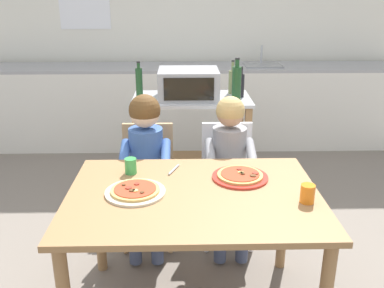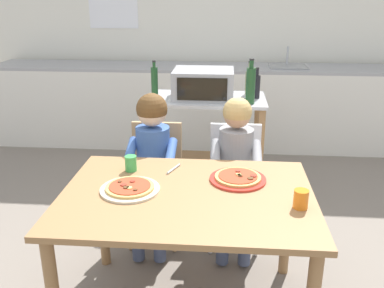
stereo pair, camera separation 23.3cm
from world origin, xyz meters
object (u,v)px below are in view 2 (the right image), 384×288
object	(u,v)px
child_in_blue_striped_shirt	(152,153)
child_in_grey_shirt	(236,159)
dining_chair_right	(235,176)
drinking_cup_orange	(301,199)
pizza_plate_red_rimmed	(238,178)
serving_spoon	(174,169)
bottle_slim_sauce	(251,85)
bottle_dark_olive_oil	(257,86)
bottle_brown_beer	(155,82)
dining_table	(187,210)
pizza_plate_cream	(130,188)
dining_chair_left	(156,174)
drinking_cup_green	(131,163)
bottle_squat_spirits	(249,82)
kitchen_island_cart	(206,132)
toaster_oven	(204,84)

from	to	relation	value
child_in_blue_striped_shirt	child_in_grey_shirt	bearing A→B (deg)	-0.16
dining_chair_right	drinking_cup_orange	world-z (taller)	dining_chair_right
pizza_plate_red_rimmed	serving_spoon	xyz separation A→B (m)	(-0.36, 0.11, -0.01)
pizza_plate_red_rimmed	bottle_slim_sauce	bearing A→B (deg)	84.42
child_in_blue_striped_shirt	bottle_dark_olive_oil	bearing A→B (deg)	48.36
bottle_dark_olive_oil	serving_spoon	bearing A→B (deg)	-114.32
bottle_brown_beer	drinking_cup_orange	bearing A→B (deg)	-58.39
bottle_brown_beer	drinking_cup_orange	world-z (taller)	bottle_brown_beer
dining_chair_right	drinking_cup_orange	size ratio (longest dim) A/B	9.09
serving_spoon	bottle_slim_sauce	bearing A→B (deg)	64.69
bottle_brown_beer	dining_chair_right	xyz separation A→B (m)	(0.64, -0.63, -0.51)
bottle_dark_olive_oil	drinking_cup_orange	xyz separation A→B (m)	(0.12, -1.54, -0.19)
dining_table	pizza_plate_cream	size ratio (longest dim) A/B	4.18
pizza_plate_cream	dining_chair_left	bearing A→B (deg)	89.99
drinking_cup_green	bottle_brown_beer	bearing A→B (deg)	92.45
bottle_brown_beer	dining_table	size ratio (longest dim) A/B	0.23
bottle_squat_spirits	child_in_blue_striped_shirt	world-z (taller)	bottle_squat_spirits
bottle_dark_olive_oil	bottle_brown_beer	bearing A→B (deg)	-176.76
kitchen_island_cart	dining_chair_left	world-z (taller)	kitchen_island_cart
toaster_oven	child_in_grey_shirt	distance (m)	0.87
bottle_brown_beer	pizza_plate_cream	size ratio (longest dim) A/B	0.98
child_in_blue_striped_shirt	drinking_cup_green	world-z (taller)	child_in_blue_striped_shirt
kitchen_island_cart	drinking_cup_green	distance (m)	1.24
bottle_squat_spirits	dining_table	bearing A→B (deg)	-103.17
kitchen_island_cart	dining_table	size ratio (longest dim) A/B	0.75
bottle_brown_beer	child_in_blue_striped_shirt	size ratio (longest dim) A/B	0.28
kitchen_island_cart	bottle_dark_olive_oil	size ratio (longest dim) A/B	3.85
drinking_cup_green	child_in_blue_striped_shirt	bearing A→B (deg)	82.93
toaster_oven	dining_chair_left	world-z (taller)	toaster_oven
bottle_dark_olive_oil	drinking_cup_orange	world-z (taller)	bottle_dark_olive_oil
dining_table	bottle_squat_spirits	bearing A→B (deg)	76.83
bottle_slim_sauce	serving_spoon	size ratio (longest dim) A/B	2.41
bottle_slim_sauce	child_in_grey_shirt	world-z (taller)	bottle_slim_sauce
bottle_squat_spirits	bottle_dark_olive_oil	bearing A→B (deg)	-66.73
toaster_oven	bottle_squat_spirits	xyz separation A→B (m)	(0.36, 0.15, -0.01)
child_in_grey_shirt	dining_table	bearing A→B (deg)	-111.69
child_in_grey_shirt	serving_spoon	world-z (taller)	child_in_grey_shirt
dining_table	child_in_grey_shirt	bearing A→B (deg)	68.31
dining_table	serving_spoon	xyz separation A→B (m)	(-0.10, 0.28, 0.10)
bottle_dark_olive_oil	serving_spoon	distance (m)	1.28
bottle_squat_spirits	child_in_grey_shirt	distance (m)	0.98
kitchen_island_cart	child_in_blue_striped_shirt	world-z (taller)	child_in_blue_striped_shirt
pizza_plate_red_rimmed	drinking_cup_orange	world-z (taller)	drinking_cup_orange
bottle_squat_spirits	dining_table	distance (m)	1.64
kitchen_island_cart	dining_chair_left	xyz separation A→B (m)	(-0.31, -0.66, -0.09)
serving_spoon	pizza_plate_red_rimmed	bearing A→B (deg)	-17.29
pizza_plate_red_rimmed	child_in_blue_striped_shirt	bearing A→B (deg)	139.27
child_in_grey_shirt	bottle_brown_beer	bearing A→B (deg)	130.35
kitchen_island_cart	bottle_dark_olive_oil	distance (m)	0.56
dining_chair_right	kitchen_island_cart	bearing A→B (deg)	109.12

